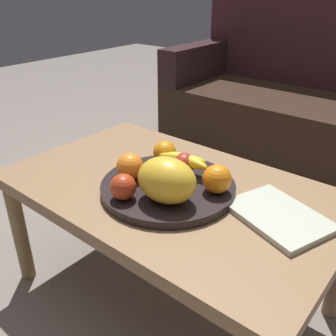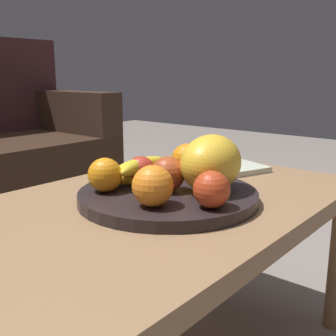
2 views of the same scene
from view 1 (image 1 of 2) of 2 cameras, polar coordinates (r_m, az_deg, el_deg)
name	(u,v)px [view 1 (image 1 of 2)]	position (r m, az deg, el deg)	size (l,w,h in m)	color
ground_plane	(170,293)	(1.39, 0.34, -18.51)	(8.00, 8.00, 0.00)	gray
coffee_table	(171,200)	(1.15, 0.39, -4.89)	(1.01, 0.62, 0.44)	#906A48
couch	(316,113)	(2.31, 21.71, 7.77)	(1.70, 0.70, 0.90)	#2F1E14
fruit_bowl	(168,187)	(1.09, 0.00, -2.92)	(0.39, 0.39, 0.03)	black
melon_large_front	(167,180)	(0.97, -0.19, -1.86)	(0.16, 0.12, 0.12)	yellow
orange_front	(217,179)	(1.03, 7.49, -1.67)	(0.08, 0.08, 0.08)	orange
orange_left	(130,167)	(1.10, -5.82, 0.22)	(0.08, 0.08, 0.08)	orange
orange_right	(165,152)	(1.19, -0.51, 2.41)	(0.07, 0.07, 0.07)	orange
apple_front	(166,172)	(1.07, -0.31, -0.55)	(0.08, 0.08, 0.08)	#AA4420
apple_left	(123,187)	(1.00, -6.87, -2.88)	(0.07, 0.07, 0.07)	#BA3B1C
apple_right	(184,164)	(1.13, 2.47, 0.69)	(0.07, 0.07, 0.07)	#B33223
banana_bunch	(183,165)	(1.13, 2.34, 0.47)	(0.17, 0.17, 0.06)	gold
magazine	(278,216)	(1.02, 16.46, -7.02)	(0.25, 0.18, 0.02)	beige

